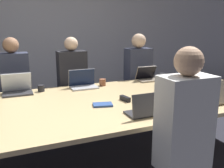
{
  "coord_description": "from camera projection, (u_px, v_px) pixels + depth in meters",
  "views": [
    {
      "loc": [
        -0.69,
        -2.45,
        1.54
      ],
      "look_at": [
        0.4,
        0.1,
        0.88
      ],
      "focal_mm": 40.0,
      "sensor_mm": 36.0,
      "label": 1
    }
  ],
  "objects": [
    {
      "name": "ground_plane",
      "position": [
        83.0,
        165.0,
        2.81
      ],
      "size": [
        24.0,
        24.0,
        0.0
      ],
      "primitive_type": "plane",
      "color": "#2D2D38"
    },
    {
      "name": "curtain_wall",
      "position": [
        44.0,
        32.0,
        4.65
      ],
      "size": [
        12.0,
        0.06,
        2.8
      ],
      "color": "#ADADB2",
      "rests_on": "ground_plane"
    },
    {
      "name": "conference_table",
      "position": [
        81.0,
        107.0,
        2.65
      ],
      "size": [
        4.6,
        1.63,
        0.73
      ],
      "color": "#D6B77F",
      "rests_on": "ground_plane"
    },
    {
      "name": "laptop_near_midright",
      "position": [
        146.0,
        109.0,
        2.26
      ],
      "size": [
        0.32,
        0.22,
        0.22
      ],
      "rotation": [
        0.0,
        0.0,
        3.14
      ],
      "color": "#333338",
      "rests_on": "conference_table"
    },
    {
      "name": "person_near_midright",
      "position": [
        183.0,
        140.0,
        1.91
      ],
      "size": [
        0.4,
        0.24,
        1.39
      ],
      "rotation": [
        0.0,
        0.0,
        3.14
      ],
      "color": "#2D2D38",
      "rests_on": "ground_plane"
    },
    {
      "name": "laptop_far_center",
      "position": [
        83.0,
        82.0,
        3.29
      ],
      "size": [
        0.35,
        0.23,
        0.24
      ],
      "color": "#B7B7BC",
      "rests_on": "conference_table"
    },
    {
      "name": "person_far_center",
      "position": [
        73.0,
        86.0,
        3.63
      ],
      "size": [
        0.4,
        0.24,
        1.37
      ],
      "color": "#2D2D38",
      "rests_on": "ground_plane"
    },
    {
      "name": "cup_far_center",
      "position": [
        103.0,
        82.0,
        3.39
      ],
      "size": [
        0.09,
        0.09,
        0.09
      ],
      "color": "brown",
      "rests_on": "conference_table"
    },
    {
      "name": "laptop_near_right",
      "position": [
        222.0,
        96.0,
        2.65
      ],
      "size": [
        0.32,
        0.25,
        0.24
      ],
      "rotation": [
        0.0,
        0.0,
        3.14
      ],
      "color": "gray",
      "rests_on": "conference_table"
    },
    {
      "name": "laptop_far_right",
      "position": [
        147.0,
        76.0,
        3.7
      ],
      "size": [
        0.31,
        0.22,
        0.21
      ],
      "color": "gray",
      "rests_on": "conference_table"
    },
    {
      "name": "person_far_right",
      "position": [
        138.0,
        79.0,
        4.04
      ],
      "size": [
        0.4,
        0.24,
        1.41
      ],
      "color": "#2D2D38",
      "rests_on": "ground_plane"
    },
    {
      "name": "cup_far_right",
      "position": [
        162.0,
        76.0,
        3.81
      ],
      "size": [
        0.1,
        0.1,
        0.09
      ],
      "color": "#232328",
      "rests_on": "conference_table"
    },
    {
      "name": "laptop_far_midleft",
      "position": [
        17.0,
        88.0,
        3.0
      ],
      "size": [
        0.35,
        0.26,
        0.25
      ],
      "color": "#333338",
      "rests_on": "conference_table"
    },
    {
      "name": "person_far_midleft",
      "position": [
        15.0,
        91.0,
        3.37
      ],
      "size": [
        0.4,
        0.24,
        1.38
      ],
      "color": "#2D2D38",
      "rests_on": "ground_plane"
    },
    {
      "name": "cup_far_midleft",
      "position": [
        41.0,
        88.0,
        3.09
      ],
      "size": [
        0.08,
        0.08,
        0.08
      ],
      "color": "#232328",
      "rests_on": "conference_table"
    },
    {
      "name": "stapler",
      "position": [
        125.0,
        99.0,
        2.71
      ],
      "size": [
        0.07,
        0.16,
        0.05
      ],
      "rotation": [
        0.0,
        0.0,
        0.18
      ],
      "color": "black",
      "rests_on": "conference_table"
    },
    {
      "name": "notebook",
      "position": [
        103.0,
        105.0,
        2.56
      ],
      "size": [
        0.22,
        0.17,
        0.02
      ],
      "rotation": [
        0.0,
        0.0,
        -0.24
      ],
      "color": "#2D4C8C",
      "rests_on": "conference_table"
    }
  ]
}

